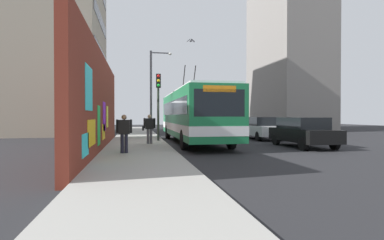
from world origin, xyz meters
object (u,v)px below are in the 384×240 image
Objects in this scene: parked_car_dark_gray at (232,125)px; pedestrian_near_wall at (124,131)px; city_bus at (194,114)px; traffic_light at (158,96)px; parked_car_white at (260,128)px; street_lamp at (153,86)px; pedestrian_at_curb at (149,127)px; parked_car_black at (303,131)px.

pedestrian_near_wall is at bearing 147.14° from parked_car_dark_gray.
traffic_light is (0.23, 2.15, 1.13)m from city_bus.
parked_car_white is at bearing -49.79° from pedestrian_near_wall.
parked_car_white is 1.13× the size of traffic_light.
traffic_light reaches higher than pedestrian_near_wall.
pedestrian_near_wall is 6.58m from traffic_light.
parked_car_white is at bearing -180.00° from parked_car_dark_gray.
street_lamp is (12.83, -1.93, 3.04)m from pedestrian_near_wall.
traffic_light is at bearing -18.35° from pedestrian_at_curb.
parked_car_white is 2.96× the size of pedestrian_near_wall.
parked_car_dark_gray is (6.46, 0.00, 0.00)m from parked_car_white.
traffic_light is at bearing 62.11° from parked_car_black.
parked_car_dark_gray is (12.07, 0.00, 0.00)m from parked_car_black.
pedestrian_near_wall is (-7.76, 9.18, 0.22)m from parked_car_white.
traffic_light is at bearing -16.88° from pedestrian_near_wall.
pedestrian_at_curb is at bearing 141.63° from parked_car_dark_gray.
parked_car_dark_gray is 16.93m from pedestrian_near_wall.
parked_car_dark_gray is 12.86m from pedestrian_at_curb.
traffic_light is (6.04, -1.83, 1.85)m from pedestrian_near_wall.
street_lamp is (8.69, -0.73, 3.03)m from pedestrian_at_curb.
pedestrian_at_curb is at bearing 121.03° from city_bus.
parked_car_black is at bearing -76.80° from pedestrian_near_wall.
parked_car_white is 0.67× the size of street_lamp.
street_lamp reaches higher than parked_car_white.
parked_car_white is (1.96, -5.20, -0.94)m from city_bus.
traffic_light is at bearing 179.19° from street_lamp.
pedestrian_near_wall is at bearing 145.56° from city_bus.
parked_car_black is 0.94× the size of parked_car_white.
pedestrian_near_wall is at bearing 163.12° from traffic_light.
pedestrian_at_curb is 2.72m from traffic_light.
parked_car_dark_gray is at bearing -31.73° from city_bus.
street_lamp reaches higher than traffic_light.
parked_car_black is 5.61m from parked_car_white.
pedestrian_near_wall is 0.38× the size of traffic_light.
parked_car_dark_gray is 0.70× the size of street_lamp.
pedestrian_at_curb reaches higher than parked_car_dark_gray.
city_bus reaches higher than pedestrian_at_curb.
parked_car_black and parked_car_dark_gray have the same top height.
parked_car_black is 1.06× the size of traffic_light.
pedestrian_near_wall is 13.32m from street_lamp.
traffic_light is 0.59× the size of street_lamp.
parked_car_black is at bearing 180.00° from parked_car_white.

